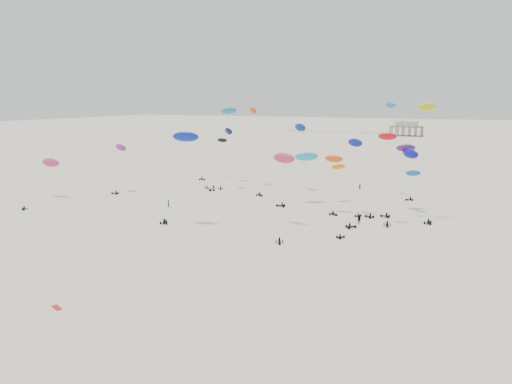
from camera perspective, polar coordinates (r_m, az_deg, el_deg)
The scene contains 27 objects.
ground_plane at distance 202.45m, azimuth 13.44°, elevation 3.36°, with size 900.00×900.00×0.00m, color beige.
pavilion_main at distance 351.14m, azimuth 16.80°, elevation 6.85°, with size 21.00×13.00×9.80m.
pier_fence at distance 362.33m, azimuth 8.56°, elevation 6.74°, with size 80.20×0.20×1.50m.
rig_0 at distance 95.33m, azimuth 3.13°, elevation 2.34°, with size 8.09×15.68×18.22m.
rig_1 at distance 105.74m, azimuth 19.03°, elevation 4.49°, with size 5.24×7.22×23.90m.
rig_2 at distance 113.20m, azimuth 15.80°, elevation 3.04°, with size 8.48×14.59×17.79m.
rig_3 at distance 104.87m, azimuth 16.20°, elevation -0.62°, with size 5.47×12.81×13.72m.
rig_4 at distance 134.42m, azimuth -22.66°, elevation 2.70°, with size 9.62×16.02×16.87m.
rig_5 at distance 104.79m, azimuth 11.12°, elevation 2.79°, with size 6.21×15.77×19.14m.
rig_6 at distance 141.32m, azimuth -0.80°, elevation 8.23°, with size 8.52×14.14×23.49m.
rig_7 at distance 116.99m, azimuth 9.23°, elevation 1.32°, with size 6.44×17.80×16.81m.
rig_8 at distance 147.84m, azimuth -3.47°, elevation 7.99°, with size 4.88×18.20×24.28m.
rig_9 at distance 112.58m, azimuth 16.73°, elevation 2.91°, with size 6.70×11.40×14.80m.
rig_10 at distance 137.08m, azimuth -15.30°, elevation 4.08°, with size 5.33×7.07×13.05m.
rig_11 at distance 154.83m, azimuth -4.82°, elevation 4.13°, with size 6.50×7.84×13.12m.
rig_12 at distance 129.75m, azimuth 15.79°, elevation 6.19°, with size 9.57×7.93×24.02m.
rig_13 at distance 118.17m, azimuth 5.33°, elevation 3.20°, with size 7.71×10.60×13.16m.
rig_14 at distance 133.05m, azimuth 4.20°, elevation 5.94°, with size 9.89×15.72×20.76m.
rig_15 at distance 98.39m, azimuth -8.53°, elevation 4.31°, with size 8.03×5.01×18.63m.
rig_16 at distance 137.06m, azimuth -3.47°, elevation 5.92°, with size 5.43×9.11×16.99m.
rig_18 at distance 98.02m, azimuth 13.60°, elevation 3.58°, with size 7.54×16.80×22.39m.
rig_19 at distance 108.54m, azimuth 9.53°, elevation 2.29°, with size 9.34×4.16×13.16m.
spectator_0 at distance 116.17m, azimuth -9.94°, elevation -1.75°, with size 0.77×0.53×2.11m, color black.
spectator_1 at distance 101.49m, azimuth 11.69°, elevation -3.62°, with size 1.02×0.59×2.09m, color black.
spectator_2 at distance 134.96m, azimuth -4.86°, elevation 0.09°, with size 1.18×0.64×2.00m, color black.
spectator_3 at distance 139.40m, azimuth 11.76°, elevation 0.24°, with size 0.69×0.48×1.90m, color black.
grounded_kite_b at distance 65.54m, azimuth -21.81°, elevation -12.20°, with size 1.80×0.70×0.07m, color red.
Camera 1 is at (39.30, 2.93, 24.57)m, focal length 35.00 mm.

